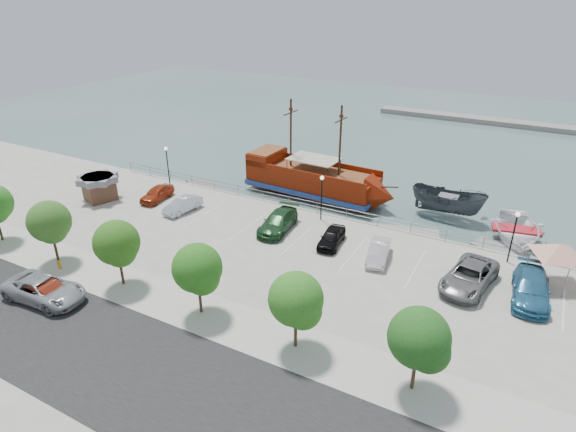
% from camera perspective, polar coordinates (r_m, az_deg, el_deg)
% --- Properties ---
extents(ground, '(160.00, 160.00, 0.00)m').
position_cam_1_polar(ground, '(39.78, -0.11, -5.29)').
color(ground, '#435F5A').
extents(street, '(100.00, 8.00, 0.04)m').
position_cam_1_polar(street, '(28.93, -16.20, -17.70)').
color(street, black).
rests_on(street, land_slab).
extents(sidewalk, '(100.00, 4.00, 0.05)m').
position_cam_1_polar(sidewalk, '(32.27, -8.80, -11.67)').
color(sidewalk, '#B2B0A0').
rests_on(sidewalk, land_slab).
extents(seawall_railing, '(50.00, 0.06, 1.00)m').
position_cam_1_polar(seawall_railing, '(45.30, 4.61, 0.83)').
color(seawall_railing, slate).
rests_on(seawall_railing, land_slab).
extents(far_shore, '(40.00, 3.00, 0.80)m').
position_cam_1_polar(far_shore, '(87.57, 23.89, 10.13)').
color(far_shore, gray).
rests_on(far_shore, ground).
extents(pirate_ship, '(16.83, 5.48, 10.53)m').
position_cam_1_polar(pirate_ship, '(50.98, 4.04, 4.01)').
color(pirate_ship, maroon).
rests_on(pirate_ship, ground).
extents(patrol_boat, '(7.31, 3.10, 2.77)m').
position_cam_1_polar(patrol_boat, '(49.07, 18.37, 1.37)').
color(patrol_boat, '#383E44').
rests_on(patrol_boat, ground).
extents(speedboat, '(6.95, 8.69, 1.61)m').
position_cam_1_polar(speedboat, '(46.96, 25.37, -1.77)').
color(speedboat, white).
rests_on(speedboat, ground).
extents(dock_west, '(6.50, 4.21, 0.36)m').
position_cam_1_polar(dock_west, '(54.26, -9.68, 3.26)').
color(dock_west, slate).
rests_on(dock_west, ground).
extents(dock_mid, '(6.64, 3.46, 0.36)m').
position_cam_1_polar(dock_mid, '(45.08, 13.43, -1.86)').
color(dock_mid, gray).
rests_on(dock_mid, ground).
extents(dock_east, '(7.16, 4.35, 0.40)m').
position_cam_1_polar(dock_east, '(44.10, 25.20, -4.38)').
color(dock_east, gray).
rests_on(dock_east, ground).
extents(shed, '(3.93, 3.93, 2.49)m').
position_cam_1_polar(shed, '(51.71, -21.49, 3.22)').
color(shed, brown).
rests_on(shed, land_slab).
extents(canopy_tent, '(5.60, 5.60, 3.62)m').
position_cam_1_polar(canopy_tent, '(38.65, 29.59, -2.89)').
color(canopy_tent, slate).
rests_on(canopy_tent, land_slab).
extents(street_van, '(6.14, 3.21, 1.65)m').
position_cam_1_polar(street_van, '(36.91, -26.95, -7.75)').
color(street_van, '#989BA0').
rests_on(street_van, street).
extents(street_sedan, '(4.25, 1.70, 1.38)m').
position_cam_1_polar(street_sedan, '(36.57, -26.39, -8.20)').
color(street_sedan, maroon).
rests_on(street_sedan, street).
extents(fire_hydrant, '(0.26, 0.26, 0.74)m').
position_cam_1_polar(fire_hydrant, '(40.44, -25.48, -5.20)').
color(fire_hydrant, orange).
rests_on(fire_hydrant, sidewalk).
extents(lamp_post_left, '(0.36, 0.36, 4.28)m').
position_cam_1_polar(lamp_post_left, '(52.76, -14.14, 6.55)').
color(lamp_post_left, black).
rests_on(lamp_post_left, land_slab).
extents(lamp_post_mid, '(0.36, 0.36, 4.28)m').
position_cam_1_polar(lamp_post_mid, '(43.25, 4.01, 3.11)').
color(lamp_post_mid, black).
rests_on(lamp_post_mid, land_slab).
extents(lamp_post_right, '(0.36, 0.36, 4.28)m').
position_cam_1_polar(lamp_post_right, '(40.04, 25.27, -1.33)').
color(lamp_post_right, black).
rests_on(lamp_post_right, land_slab).
extents(tree_b, '(3.30, 3.20, 5.00)m').
position_cam_1_polar(tree_b, '(40.36, -26.38, -0.79)').
color(tree_b, '#473321').
rests_on(tree_b, sidewalk).
extents(tree_c, '(3.30, 3.20, 5.00)m').
position_cam_1_polar(tree_c, '(35.23, -19.56, -3.23)').
color(tree_c, '#473321').
rests_on(tree_c, sidewalk).
extents(tree_d, '(3.30, 3.20, 5.00)m').
position_cam_1_polar(tree_d, '(30.84, -10.56, -6.36)').
color(tree_d, '#473321').
rests_on(tree_d, sidewalk).
extents(tree_e, '(3.30, 3.20, 5.00)m').
position_cam_1_polar(tree_e, '(27.56, 1.13, -10.13)').
color(tree_e, '#473321').
rests_on(tree_e, sidewalk).
extents(tree_f, '(3.30, 3.20, 5.00)m').
position_cam_1_polar(tree_f, '(25.80, 15.51, -14.08)').
color(tree_f, '#473321').
rests_on(tree_f, sidewalk).
extents(parked_car_a, '(2.09, 4.30, 1.41)m').
position_cam_1_polar(parked_car_a, '(49.95, -15.27, 2.61)').
color(parked_car_a, '#9A2E11').
rests_on(parked_car_a, land_slab).
extents(parked_car_b, '(1.95, 4.24, 1.35)m').
position_cam_1_polar(parked_car_b, '(46.74, -12.37, 1.29)').
color(parked_car_b, '#AAB4BE').
rests_on(parked_car_b, land_slab).
extents(parked_car_d, '(2.78, 5.65, 1.58)m').
position_cam_1_polar(parked_car_d, '(42.11, -1.20, -0.68)').
color(parked_car_d, '#1F4924').
rests_on(parked_car_d, land_slab).
extents(parked_car_e, '(2.10, 4.22, 1.38)m').
position_cam_1_polar(parked_car_e, '(39.90, 5.19, -2.52)').
color(parked_car_e, black).
rests_on(parked_car_e, land_slab).
extents(parked_car_f, '(2.21, 4.39, 1.38)m').
position_cam_1_polar(parked_car_f, '(38.27, 10.68, -4.19)').
color(parked_car_f, white).
rests_on(parked_car_f, land_slab).
extents(parked_car_g, '(3.76, 6.42, 1.68)m').
position_cam_1_polar(parked_car_g, '(36.65, 20.68, -6.70)').
color(parked_car_g, slate).
rests_on(parked_car_g, land_slab).
extents(parked_car_h, '(2.80, 5.94, 1.67)m').
position_cam_1_polar(parked_car_h, '(36.98, 26.85, -7.65)').
color(parked_car_h, '#2B698E').
rests_on(parked_car_h, land_slab).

